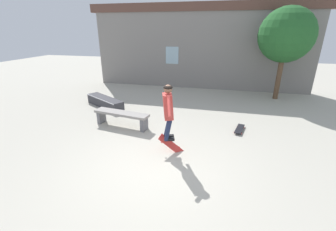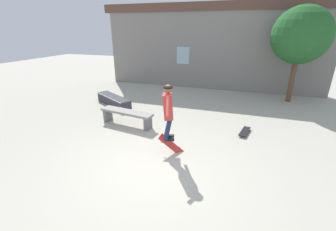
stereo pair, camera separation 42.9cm
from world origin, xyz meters
name	(u,v)px [view 1 (the left image)]	position (x,y,z in m)	size (l,w,h in m)	color
ground_plane	(156,166)	(0.00, 0.00, 0.00)	(40.00, 40.00, 0.00)	#B2AD9E
building_backdrop	(199,45)	(0.02, 8.02, 2.26)	(12.01, 0.52, 5.40)	gray
tree_right	(286,35)	(3.86, 6.71, 2.83)	(2.33, 2.33, 4.00)	brown
park_bench	(122,116)	(-1.79, 2.01, 0.37)	(1.97, 0.70, 0.51)	gray
skate_ledge	(105,102)	(-3.36, 3.73, 0.20)	(2.07, 1.49, 0.39)	#38383D
skater	(168,108)	(0.13, 0.69, 1.26)	(0.48, 1.28, 1.44)	#B23833
skateboard_flipping	(171,145)	(0.20, 0.74, 0.21)	(0.65, 0.35, 0.67)	red
skateboard_resting	(239,129)	(2.05, 2.58, 0.07)	(0.37, 0.81, 0.08)	black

